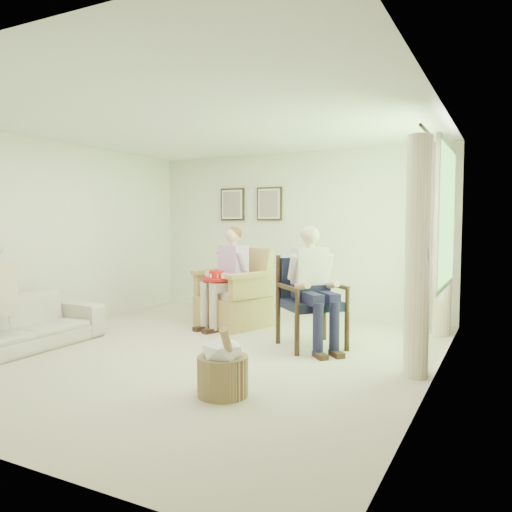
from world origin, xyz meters
name	(u,v)px	position (x,y,z in m)	size (l,w,h in m)	color
floor	(202,352)	(0.00, 0.00, 0.00)	(5.50, 5.50, 0.00)	beige
back_wall	(295,233)	(0.00, 2.75, 1.30)	(5.00, 0.04, 2.60)	silver
left_wall	(47,236)	(-2.50, 0.00, 1.30)	(0.04, 5.50, 2.60)	silver
right_wall	(434,243)	(2.50, 0.00, 1.30)	(0.04, 5.50, 2.60)	silver
ceiling	(200,121)	(0.00, 0.00, 2.60)	(5.00, 5.50, 0.02)	white
window	(446,213)	(2.46, 1.20, 1.58)	(0.13, 2.50, 1.63)	#2D6B23
curtain_left	(418,257)	(2.33, 0.22, 1.15)	(0.34, 0.34, 2.30)	beige
curtain_right	(443,248)	(2.33, 2.18, 1.15)	(0.34, 0.34, 2.30)	beige
framed_print_left	(232,204)	(-1.15, 2.71, 1.78)	(0.45, 0.05, 0.55)	#382114
framed_print_right	(269,204)	(-0.45, 2.71, 1.78)	(0.45, 0.05, 0.55)	#382114
wicker_armchair	(234,301)	(-0.37, 1.41, 0.35)	(0.87, 0.86, 1.11)	tan
wood_armchair	(314,298)	(1.04, 0.87, 0.58)	(0.68, 0.64, 1.05)	black
sofa	(14,325)	(-1.95, -0.95, 0.30)	(0.82, 2.09, 0.61)	beige
person_wicker	(229,270)	(-0.37, 1.26, 0.82)	(0.40, 0.63, 1.38)	#C4B39E
person_dark	(309,278)	(1.04, 0.69, 0.84)	(0.40, 0.62, 1.41)	#1B1A3A
red_hat	(217,277)	(-0.46, 1.07, 0.73)	(0.38, 0.38, 0.14)	red
hatbox	(223,367)	(0.96, -1.12, 0.25)	(0.52, 0.52, 0.64)	tan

